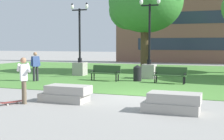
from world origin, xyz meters
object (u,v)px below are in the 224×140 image
concrete_block_center (66,94)px  park_bench_far_left (106,72)px  person_skateboarder (24,77)px  trash_bin (137,73)px  concrete_block_left (173,103)px  skateboard (12,102)px  lamp_post_right (80,61)px  person_bystander_near_lawn (35,65)px  lamp_post_center (149,62)px  park_bench_near_left (170,74)px

concrete_block_center → park_bench_far_left: bearing=98.9°
person_skateboarder → trash_bin: 8.38m
concrete_block_left → skateboard: concrete_block_left is taller
concrete_block_left → park_bench_far_left: park_bench_far_left is taller
lamp_post_right → person_bystander_near_lawn: bearing=-102.6°
concrete_block_center → concrete_block_left: size_ratio=1.04×
trash_bin → skateboard: bearing=-106.0°
concrete_block_left → person_bystander_near_lawn: person_bystander_near_lawn is taller
skateboard → person_bystander_near_lawn: size_ratio=0.58×
park_bench_far_left → lamp_post_center: bearing=42.6°
lamp_post_center → lamp_post_right: (-5.02, 0.34, -0.01)m
skateboard → lamp_post_right: bearing=102.6°
park_bench_near_left → person_bystander_near_lawn: size_ratio=1.07×
lamp_post_center → concrete_block_center: bearing=-97.1°
concrete_block_left → park_bench_near_left: size_ratio=1.00×
skateboard → park_bench_far_left: 7.95m
person_skateboarder → skateboard: 0.99m
concrete_block_center → person_bystander_near_lawn: person_bystander_near_lawn is taller
person_bystander_near_lawn → lamp_post_center: bearing=31.9°
skateboard → lamp_post_center: size_ratio=0.20×
lamp_post_center → trash_bin: size_ratio=5.28×
park_bench_far_left → person_skateboarder: bearing=-91.6°
concrete_block_center → park_bench_far_left: park_bench_far_left is taller
concrete_block_left → lamp_post_right: (-8.02, 9.60, 0.73)m
skateboard → lamp_post_center: (2.72, 9.92, 0.96)m
trash_bin → person_skateboarder: bearing=-104.2°
concrete_block_center → concrete_block_left: 4.13m
lamp_post_center → park_bench_far_left: bearing=-137.4°
park_bench_far_left → person_bystander_near_lawn: person_bystander_near_lawn is taller
park_bench_near_left → person_bystander_near_lawn: (-7.59, -1.77, 0.44)m
concrete_block_left → skateboard: bearing=-173.4°
park_bench_far_left → trash_bin: trash_bin is taller
person_bystander_near_lawn → person_skateboarder: bearing=-59.3°
concrete_block_center → lamp_post_center: bearing=82.9°
concrete_block_left → person_bystander_near_lawn: bearing=148.1°
skateboard → park_bench_near_left: park_bench_near_left is taller
skateboard → person_bystander_near_lawn: 7.05m
trash_bin → person_bystander_near_lawn: person_bystander_near_lawn is taller
park_bench_near_left → park_bench_far_left: size_ratio=1.00×
person_skateboarder → person_bystander_near_lawn: bearing=120.7°
concrete_block_center → trash_bin: size_ratio=1.99×
trash_bin → person_bystander_near_lawn: bearing=-159.1°
concrete_block_center → person_skateboarder: (-1.29, -0.84, 0.67)m
concrete_block_center → lamp_post_center: size_ratio=0.38×
concrete_block_center → park_bench_near_left: bearing=68.2°
lamp_post_right → person_skateboarder: bearing=-75.2°
lamp_post_right → person_bystander_near_lawn: (-0.90, -4.04, -0.05)m
skateboard → lamp_post_center: lamp_post_center is taller
park_bench_near_left → trash_bin: bearing=169.4°
lamp_post_right → trash_bin: (4.69, -1.90, -0.53)m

